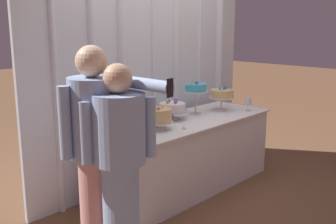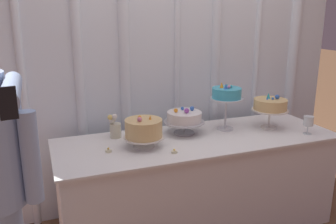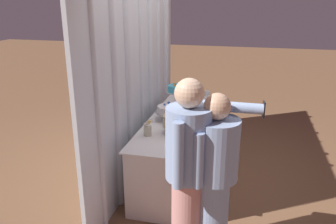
{
  "view_description": "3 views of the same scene",
  "coord_description": "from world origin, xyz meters",
  "px_view_note": "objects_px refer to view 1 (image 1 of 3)",
  "views": [
    {
      "loc": [
        -3.14,
        -2.59,
        1.77
      ],
      "look_at": [
        -0.22,
        0.14,
        0.87
      ],
      "focal_mm": 43.92,
      "sensor_mm": 36.0,
      "label": 1
    },
    {
      "loc": [
        -1.11,
        -2.19,
        1.66
      ],
      "look_at": [
        -0.22,
        0.18,
        0.96
      ],
      "focal_mm": 38.08,
      "sensor_mm": 36.0,
      "label": 2
    },
    {
      "loc": [
        -3.77,
        -0.68,
        2.16
      ],
      "look_at": [
        -0.2,
        0.21,
        0.9
      ],
      "focal_mm": 36.06,
      "sensor_mm": 36.0,
      "label": 3
    }
  ],
  "objects_px": {
    "cake_display_leftmost": "(158,116)",
    "cake_display_midleft": "(173,108)",
    "wine_glass": "(248,102)",
    "tealight_near_left": "(184,128)",
    "tealight_far_left": "(140,134)",
    "cake_display_midright": "(196,89)",
    "flower_vase": "(128,119)",
    "cake_table": "(186,155)",
    "guest_man_dark_suit": "(120,161)",
    "guest_girl_blue_dress": "(95,146)",
    "cake_display_rightmost": "(222,94)"
  },
  "relations": [
    {
      "from": "cake_display_leftmost",
      "to": "cake_display_midleft",
      "type": "relative_size",
      "value": 0.9
    },
    {
      "from": "wine_glass",
      "to": "tealight_near_left",
      "type": "xyz_separation_m",
      "value": [
        -1.12,
        -0.0,
        -0.09
      ]
    },
    {
      "from": "tealight_far_left",
      "to": "tealight_near_left",
      "type": "distance_m",
      "value": 0.45
    },
    {
      "from": "cake_display_midright",
      "to": "flower_vase",
      "type": "xyz_separation_m",
      "value": [
        -0.88,
        0.12,
        -0.2
      ]
    },
    {
      "from": "cake_table",
      "to": "cake_display_leftmost",
      "type": "xyz_separation_m",
      "value": [
        -0.44,
        -0.03,
        0.5
      ]
    },
    {
      "from": "flower_vase",
      "to": "guest_man_dark_suit",
      "type": "xyz_separation_m",
      "value": [
        -0.78,
        -0.79,
        -0.03
      ]
    },
    {
      "from": "cake_display_leftmost",
      "to": "cake_display_midleft",
      "type": "xyz_separation_m",
      "value": [
        0.38,
        0.17,
        -0.0
      ]
    },
    {
      "from": "cake_display_midleft",
      "to": "tealight_near_left",
      "type": "bearing_deg",
      "value": -122.32
    },
    {
      "from": "cake_display_leftmost",
      "to": "tealight_near_left",
      "type": "relative_size",
      "value": 6.85
    },
    {
      "from": "cake_display_midright",
      "to": "guest_man_dark_suit",
      "type": "xyz_separation_m",
      "value": [
        -1.66,
        -0.68,
        -0.24
      ]
    },
    {
      "from": "flower_vase",
      "to": "tealight_far_left",
      "type": "xyz_separation_m",
      "value": [
        -0.11,
        -0.27,
        -0.07
      ]
    },
    {
      "from": "cake_display_midright",
      "to": "tealight_near_left",
      "type": "bearing_deg",
      "value": -150.09
    },
    {
      "from": "cake_display_leftmost",
      "to": "tealight_near_left",
      "type": "height_order",
      "value": "cake_display_leftmost"
    },
    {
      "from": "cake_display_leftmost",
      "to": "cake_display_midright",
      "type": "bearing_deg",
      "value": 11.26
    },
    {
      "from": "wine_glass",
      "to": "guest_girl_blue_dress",
      "type": "relative_size",
      "value": 0.09
    },
    {
      "from": "cake_display_rightmost",
      "to": "wine_glass",
      "type": "distance_m",
      "value": 0.31
    },
    {
      "from": "cake_display_midright",
      "to": "wine_glass",
      "type": "bearing_deg",
      "value": -31.21
    },
    {
      "from": "cake_table",
      "to": "tealight_near_left",
      "type": "height_order",
      "value": "tealight_near_left"
    },
    {
      "from": "cake_display_leftmost",
      "to": "cake_display_rightmost",
      "type": "distance_m",
      "value": 1.09
    },
    {
      "from": "cake_display_leftmost",
      "to": "cake_table",
      "type": "bearing_deg",
      "value": 4.44
    },
    {
      "from": "cake_display_leftmost",
      "to": "wine_glass",
      "type": "bearing_deg",
      "value": -8.2
    },
    {
      "from": "cake_display_leftmost",
      "to": "flower_vase",
      "type": "xyz_separation_m",
      "value": [
        -0.15,
        0.26,
        -0.05
      ]
    },
    {
      "from": "cake_table",
      "to": "wine_glass",
      "type": "distance_m",
      "value": 0.98
    },
    {
      "from": "tealight_near_left",
      "to": "cake_table",
      "type": "bearing_deg",
      "value": 37.55
    },
    {
      "from": "cake_display_midright",
      "to": "guest_girl_blue_dress",
      "type": "relative_size",
      "value": 0.24
    },
    {
      "from": "cake_table",
      "to": "cake_display_midleft",
      "type": "bearing_deg",
      "value": 115.64
    },
    {
      "from": "tealight_near_left",
      "to": "guest_girl_blue_dress",
      "type": "bearing_deg",
      "value": -172.56
    },
    {
      "from": "cake_display_leftmost",
      "to": "cake_display_rightmost",
      "type": "xyz_separation_m",
      "value": [
        1.08,
        0.05,
        0.06
      ]
    },
    {
      "from": "cake_display_midleft",
      "to": "tealight_near_left",
      "type": "height_order",
      "value": "cake_display_midleft"
    },
    {
      "from": "cake_display_midright",
      "to": "guest_man_dark_suit",
      "type": "bearing_deg",
      "value": -157.83
    },
    {
      "from": "cake_display_rightmost",
      "to": "guest_man_dark_suit",
      "type": "bearing_deg",
      "value": -163.9
    },
    {
      "from": "cake_display_midleft",
      "to": "cake_display_rightmost",
      "type": "bearing_deg",
      "value": -9.3
    },
    {
      "from": "guest_girl_blue_dress",
      "to": "cake_display_leftmost",
      "type": "bearing_deg",
      "value": 18.65
    },
    {
      "from": "cake_table",
      "to": "guest_man_dark_suit",
      "type": "xyz_separation_m",
      "value": [
        -1.37,
        -0.56,
        0.42
      ]
    },
    {
      "from": "cake_display_rightmost",
      "to": "flower_vase",
      "type": "bearing_deg",
      "value": 170.16
    },
    {
      "from": "cake_display_leftmost",
      "to": "wine_glass",
      "type": "xyz_separation_m",
      "value": [
        1.27,
        -0.18,
        -0.03
      ]
    },
    {
      "from": "guest_man_dark_suit",
      "to": "cake_display_rightmost",
      "type": "bearing_deg",
      "value": 16.1
    },
    {
      "from": "cake_table",
      "to": "tealight_near_left",
      "type": "relative_size",
      "value": 51.17
    },
    {
      "from": "cake_display_midleft",
      "to": "guest_man_dark_suit",
      "type": "relative_size",
      "value": 0.21
    },
    {
      "from": "cake_display_leftmost",
      "to": "guest_girl_blue_dress",
      "type": "xyz_separation_m",
      "value": [
        -0.99,
        -0.33,
        -0.0
      ]
    },
    {
      "from": "cake_display_midleft",
      "to": "tealight_far_left",
      "type": "bearing_deg",
      "value": -164.55
    },
    {
      "from": "guest_girl_blue_dress",
      "to": "cake_display_rightmost",
      "type": "bearing_deg",
      "value": 10.5
    },
    {
      "from": "cake_display_rightmost",
      "to": "tealight_near_left",
      "type": "height_order",
      "value": "cake_display_rightmost"
    },
    {
      "from": "tealight_far_left",
      "to": "cake_display_midleft",
      "type": "bearing_deg",
      "value": 15.45
    },
    {
      "from": "tealight_near_left",
      "to": "guest_girl_blue_dress",
      "type": "relative_size",
      "value": 0.03
    },
    {
      "from": "cake_display_midright",
      "to": "cake_table",
      "type": "bearing_deg",
      "value": -158.95
    },
    {
      "from": "cake_display_midright",
      "to": "cake_display_rightmost",
      "type": "distance_m",
      "value": 0.38
    },
    {
      "from": "cake_table",
      "to": "guest_man_dark_suit",
      "type": "bearing_deg",
      "value": -157.6
    },
    {
      "from": "cake_display_midleft",
      "to": "guest_girl_blue_dress",
      "type": "xyz_separation_m",
      "value": [
        -1.37,
        -0.5,
        0.0
      ]
    },
    {
      "from": "cake_display_rightmost",
      "to": "flower_vase",
      "type": "distance_m",
      "value": 1.25
    }
  ]
}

